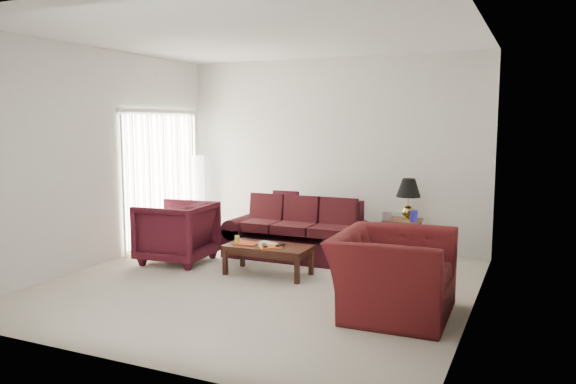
% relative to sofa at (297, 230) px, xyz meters
% --- Properties ---
extents(floor, '(5.00, 5.00, 0.00)m').
position_rel_sofa_xyz_m(floor, '(0.12, -1.41, -0.42)').
color(floor, '#BFB4A3').
rests_on(floor, ground).
extents(blinds, '(0.10, 2.00, 2.16)m').
position_rel_sofa_xyz_m(blinds, '(-2.30, -0.11, 0.66)').
color(blinds, silver).
rests_on(blinds, ground).
extents(sofa, '(2.15, 1.07, 0.85)m').
position_rel_sofa_xyz_m(sofa, '(0.00, 0.00, 0.00)').
color(sofa, black).
rests_on(sofa, ground).
extents(throw_pillow, '(0.43, 0.22, 0.43)m').
position_rel_sofa_xyz_m(throw_pillow, '(-0.51, 0.70, 0.26)').
color(throw_pillow, black).
rests_on(throw_pillow, sofa).
extents(end_table, '(0.52, 0.52, 0.56)m').
position_rel_sofa_xyz_m(end_table, '(1.39, 0.74, -0.15)').
color(end_table, brown).
rests_on(end_table, ground).
extents(table_lamp, '(0.37, 0.37, 0.61)m').
position_rel_sofa_xyz_m(table_lamp, '(1.45, 0.78, 0.44)').
color(table_lamp, gold).
rests_on(table_lamp, end_table).
extents(clock, '(0.14, 0.08, 0.13)m').
position_rel_sofa_xyz_m(clock, '(1.20, 0.56, 0.20)').
color(clock, '#BABBBF').
rests_on(clock, end_table).
extents(blue_canister, '(0.12, 0.12, 0.17)m').
position_rel_sofa_xyz_m(blue_canister, '(1.58, 0.62, 0.22)').
color(blue_canister, '#1F19A4').
rests_on(blue_canister, end_table).
extents(picture_frame, '(0.14, 0.16, 0.05)m').
position_rel_sofa_xyz_m(picture_frame, '(1.28, 0.95, 0.21)').
color(picture_frame, '#BBBBC0').
rests_on(picture_frame, end_table).
extents(floor_lamp, '(0.30, 0.30, 1.44)m').
position_rel_sofa_xyz_m(floor_lamp, '(-2.21, 0.79, 0.29)').
color(floor_lamp, white).
rests_on(floor_lamp, ground).
extents(armchair_left, '(1.03, 1.01, 0.87)m').
position_rel_sofa_xyz_m(armchair_left, '(-1.47, -0.91, 0.01)').
color(armchair_left, '#3D0E17').
rests_on(armchair_left, ground).
extents(armchair_right, '(1.18, 1.34, 0.85)m').
position_rel_sofa_xyz_m(armchair_right, '(1.87, -1.79, 0.00)').
color(armchair_right, '#461012').
rests_on(armchair_right, ground).
extents(coffee_table, '(1.12, 0.56, 0.39)m').
position_rel_sofa_xyz_m(coffee_table, '(0.02, -0.98, -0.23)').
color(coffee_table, black).
rests_on(coffee_table, ground).
extents(magazine_red, '(0.31, 0.23, 0.02)m').
position_rel_sofa_xyz_m(magazine_red, '(-0.28, -1.03, -0.02)').
color(magazine_red, '#B53012').
rests_on(magazine_red, coffee_table).
extents(magazine_white, '(0.31, 0.27, 0.01)m').
position_rel_sofa_xyz_m(magazine_white, '(-0.05, -0.91, -0.03)').
color(magazine_white, silver).
rests_on(magazine_white, coffee_table).
extents(magazine_orange, '(0.34, 0.33, 0.02)m').
position_rel_sofa_xyz_m(magazine_orange, '(0.10, -1.07, -0.03)').
color(magazine_orange, '#E2561A').
rests_on(magazine_orange, coffee_table).
extents(remote_a, '(0.14, 0.18, 0.02)m').
position_rel_sofa_xyz_m(remote_a, '(0.04, -1.11, -0.00)').
color(remote_a, black).
rests_on(remote_a, coffee_table).
extents(remote_b, '(0.06, 0.17, 0.02)m').
position_rel_sofa_xyz_m(remote_b, '(0.21, -1.00, -0.01)').
color(remote_b, black).
rests_on(remote_b, coffee_table).
extents(yellow_glass, '(0.07, 0.07, 0.11)m').
position_rel_sofa_xyz_m(yellow_glass, '(-0.39, -1.08, 0.02)').
color(yellow_glass, gold).
rests_on(yellow_glass, coffee_table).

